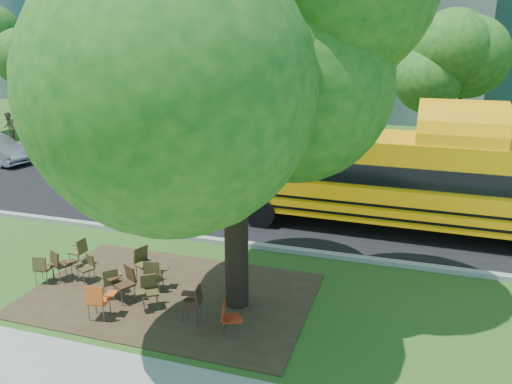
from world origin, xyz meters
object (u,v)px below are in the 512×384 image
(chair_7, at_px, (229,316))
(chair_8, at_px, (79,249))
(bg_car_red, at_px, (129,167))
(school_bus, at_px, (450,181))
(black_car, at_px, (122,193))
(pedestrian_b, at_px, (9,127))
(chair_3, at_px, (125,280))
(chair_0, at_px, (43,266))
(chair_2, at_px, (111,280))
(chair_4, at_px, (98,298))
(chair_1, at_px, (60,262))
(chair_10, at_px, (144,261))
(chair_9, at_px, (87,265))
(chair_5, at_px, (148,289))
(chair_11, at_px, (154,272))
(chair_6, at_px, (194,300))
(main_tree, at_px, (234,40))

(chair_7, relative_size, chair_8, 0.96)
(chair_7, distance_m, bg_car_red, 13.44)
(school_bus, xyz_separation_m, chair_7, (-4.68, -7.60, -1.35))
(black_car, height_order, pedestrian_b, pedestrian_b)
(chair_3, distance_m, pedestrian_b, 23.86)
(chair_0, xyz_separation_m, chair_2, (2.12, -0.11, 0.00))
(chair_0, xyz_separation_m, chair_4, (2.44, -1.09, 0.06))
(chair_1, height_order, chair_10, chair_10)
(chair_3, height_order, chair_10, chair_10)
(chair_2, height_order, chair_4, chair_4)
(chair_9, bearing_deg, chair_3, -174.37)
(chair_1, relative_size, chair_5, 1.04)
(chair_0, xyz_separation_m, chair_10, (2.45, 0.91, 0.10))
(chair_2, bearing_deg, chair_5, -53.20)
(chair_0, xyz_separation_m, bg_car_red, (-3.21, 9.45, 0.16))
(school_bus, distance_m, chair_4, 11.12)
(chair_0, height_order, chair_4, chair_4)
(chair_4, relative_size, chair_11, 1.03)
(chair_6, bearing_deg, chair_4, 97.22)
(chair_4, bearing_deg, chair_2, 98.39)
(chair_10, distance_m, black_car, 6.04)
(chair_0, relative_size, chair_10, 0.83)
(chair_9, relative_size, chair_10, 0.80)
(chair_3, bearing_deg, main_tree, -137.84)
(main_tree, height_order, chair_2, main_tree)
(school_bus, bearing_deg, chair_0, -144.71)
(chair_9, height_order, pedestrian_b, pedestrian_b)
(chair_7, bearing_deg, pedestrian_b, -146.82)
(chair_3, bearing_deg, bg_car_red, -30.43)
(bg_car_red, bearing_deg, chair_0, -179.05)
(chair_6, distance_m, chair_9, 3.63)
(chair_5, relative_size, pedestrian_b, 0.47)
(chair_1, relative_size, chair_9, 1.13)
(chair_1, distance_m, black_car, 5.65)
(chair_5, bearing_deg, school_bus, -169.43)
(chair_1, bearing_deg, chair_5, 13.88)
(chair_8, bearing_deg, chair_2, -122.00)
(chair_4, bearing_deg, chair_11, 61.63)
(chair_8, xyz_separation_m, black_car, (-1.42, 4.49, 0.19))
(chair_3, relative_size, chair_11, 1.04)
(chair_8, bearing_deg, chair_5, -113.24)
(chair_11, bearing_deg, black_car, 115.88)
(chair_6, bearing_deg, black_car, 33.10)
(chair_0, distance_m, chair_4, 2.68)
(chair_1, bearing_deg, chair_7, 12.66)
(chair_4, distance_m, black_car, 7.72)
(chair_2, bearing_deg, pedestrian_b, 93.42)
(chair_10, relative_size, pedestrian_b, 0.54)
(black_car, bearing_deg, chair_3, -122.94)
(chair_2, bearing_deg, black_car, 74.61)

